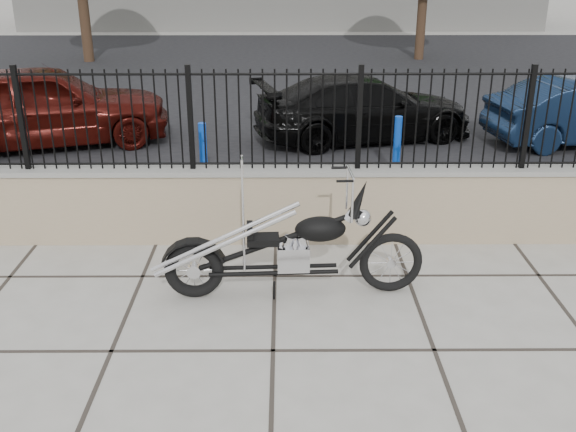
# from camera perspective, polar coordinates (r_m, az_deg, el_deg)

# --- Properties ---
(ground_plane) EXTENTS (90.00, 90.00, 0.00)m
(ground_plane) POSITION_cam_1_polar(r_m,az_deg,el_deg) (6.37, -1.28, -11.35)
(ground_plane) COLOR #99968E
(ground_plane) RESTS_ON ground
(parking_lot) EXTENTS (30.00, 30.00, 0.00)m
(parking_lot) POSITION_cam_1_polar(r_m,az_deg,el_deg) (18.15, -0.70, 11.09)
(parking_lot) COLOR black
(parking_lot) RESTS_ON ground
(retaining_wall) EXTENTS (14.00, 0.36, 0.96)m
(retaining_wall) POSITION_cam_1_polar(r_m,az_deg,el_deg) (8.38, -1.06, 0.96)
(retaining_wall) COLOR gray
(retaining_wall) RESTS_ON ground_plane
(iron_fence) EXTENTS (14.00, 0.08, 1.20)m
(iron_fence) POSITION_cam_1_polar(r_m,az_deg,el_deg) (8.05, -1.11, 8.14)
(iron_fence) COLOR black
(iron_fence) RESTS_ON retaining_wall
(chopper_motorcycle) EXTENTS (2.64, 0.59, 1.57)m
(chopper_motorcycle) POSITION_cam_1_polar(r_m,az_deg,el_deg) (6.95, 0.02, -0.94)
(chopper_motorcycle) COLOR black
(chopper_motorcycle) RESTS_ON ground_plane
(car_red) EXTENTS (4.75, 3.04, 1.51)m
(car_red) POSITION_cam_1_polar(r_m,az_deg,el_deg) (13.17, -19.94, 8.81)
(car_red) COLOR #3D0C08
(car_red) RESTS_ON parking_lot
(car_black) EXTENTS (4.43, 2.69, 1.20)m
(car_black) POSITION_cam_1_polar(r_m,az_deg,el_deg) (12.92, 6.47, 9.06)
(car_black) COLOR black
(car_black) RESTS_ON parking_lot
(bollard_a) EXTENTS (0.15, 0.15, 0.99)m
(bollard_a) POSITION_cam_1_polar(r_m,az_deg,el_deg) (10.40, -7.17, 5.17)
(bollard_a) COLOR #0B42AF
(bollard_a) RESTS_ON ground_plane
(bollard_b) EXTENTS (0.13, 0.13, 1.00)m
(bollard_b) POSITION_cam_1_polar(r_m,az_deg,el_deg) (10.82, 9.21, 5.76)
(bollard_b) COLOR blue
(bollard_b) RESTS_ON ground_plane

